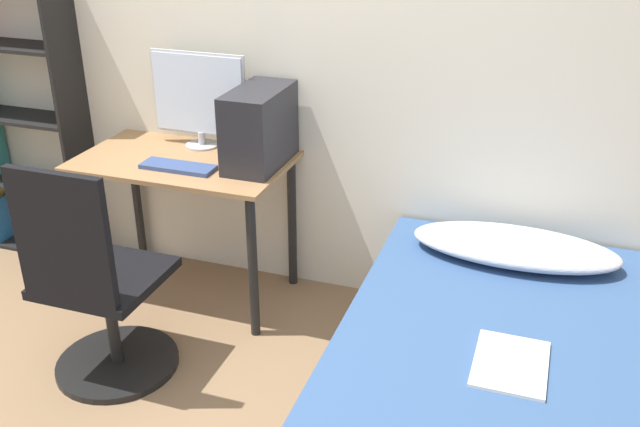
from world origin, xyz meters
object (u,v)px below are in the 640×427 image
at_px(office_chair, 98,299).
at_px(keyboard, 178,167).
at_px(bed, 488,399).
at_px(monitor, 199,97).
at_px(pc_tower, 259,127).
at_px(bookshelf, 6,120).

relative_size(office_chair, keyboard, 2.86).
bearing_deg(keyboard, bed, -18.99).
bearing_deg(monitor, office_chair, -91.19).
bearing_deg(pc_tower, bookshelf, 176.04).
height_order(keyboard, pc_tower, pc_tower).
xyz_separation_m(bed, pc_tower, (-1.17, 0.70, 0.68)).
bearing_deg(bookshelf, monitor, 1.22).
distance_m(office_chair, bed, 1.57).
relative_size(bookshelf, keyboard, 4.44).
distance_m(bookshelf, keyboard, 1.24).
height_order(bookshelf, office_chair, bookshelf).
distance_m(office_chair, keyboard, 0.71).
distance_m(bookshelf, bed, 2.88).
bearing_deg(bookshelf, keyboard, -13.33).
bearing_deg(monitor, bookshelf, -178.78).
relative_size(bookshelf, pc_tower, 3.65).
xyz_separation_m(keyboard, pc_tower, (0.33, 0.18, 0.17)).
xyz_separation_m(bed, monitor, (-1.54, 0.83, 0.74)).
xyz_separation_m(bookshelf, pc_tower, (1.54, -0.11, 0.16)).
bearing_deg(pc_tower, bed, -30.74).
distance_m(monitor, pc_tower, 0.40).
bearing_deg(bed, monitor, 151.75).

